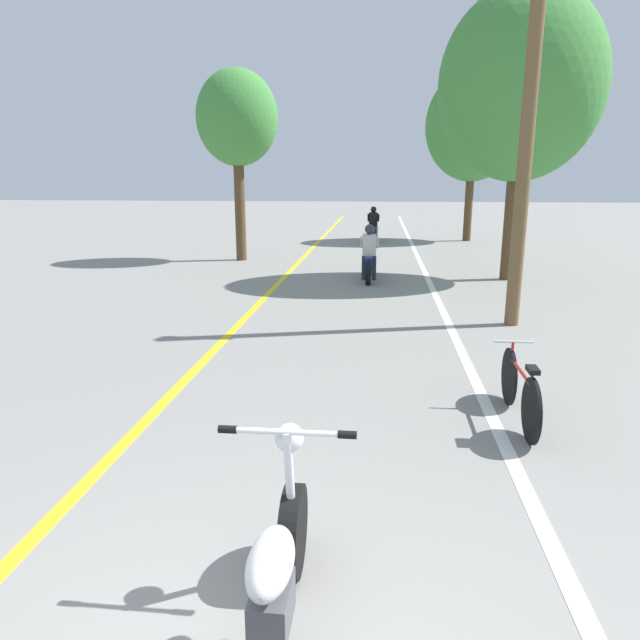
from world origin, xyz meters
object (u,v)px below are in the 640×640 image
object	(u,v)px
utility_pole	(528,126)
motorcycle_rider_far	(373,228)
roadside_tree_right_near	(521,85)
roadside_tree_left	(237,120)
roadside_tree_right_far	(473,126)
motorcycle_foreground	(273,591)
motorcycle_rider_lead	(369,259)
bicycle_parked	(520,390)

from	to	relation	value
utility_pole	motorcycle_rider_far	world-z (taller)	utility_pole
roadside_tree_right_near	roadside_tree_left	distance (m)	8.04
roadside_tree_right_far	roadside_tree_left	size ratio (longest dim) A/B	1.17
utility_pole	roadside_tree_left	distance (m)	10.05
roadside_tree_right_far	motorcycle_foreground	xyz separation A→B (m)	(-4.08, -21.44, -4.07)
motorcycle_rider_lead	motorcycle_rider_far	world-z (taller)	motorcycle_rider_far
bicycle_parked	roadside_tree_right_far	bearing A→B (deg)	83.55
utility_pole	motorcycle_rider_far	distance (m)	13.69
roadside_tree_left	motorcycle_foreground	world-z (taller)	roadside_tree_left
bicycle_parked	roadside_tree_left	bearing A→B (deg)	116.43
roadside_tree_right_far	bicycle_parked	world-z (taller)	roadside_tree_right_far
utility_pole	motorcycle_rider_lead	size ratio (longest dim) A/B	3.26
bicycle_parked	motorcycle_rider_far	bearing A→B (deg)	95.81
roadside_tree_left	motorcycle_foreground	xyz separation A→B (m)	(3.79, -15.01, -3.78)
utility_pole	motorcycle_foreground	xyz separation A→B (m)	(-2.88, -7.54, -2.94)
motorcycle_rider_lead	motorcycle_foreground	bearing A→B (deg)	-91.31
roadside_tree_right_far	bicycle_parked	size ratio (longest dim) A/B	4.02
motorcycle_foreground	utility_pole	bearing A→B (deg)	69.12
roadside_tree_right_far	motorcycle_rider_far	world-z (taller)	roadside_tree_right_far
utility_pole	roadside_tree_right_far	bearing A→B (deg)	85.06
utility_pole	roadside_tree_left	world-z (taller)	utility_pole
utility_pole	roadside_tree_right_far	distance (m)	14.00
roadside_tree_left	roadside_tree_right_far	bearing A→B (deg)	39.28
roadside_tree_right_near	motorcycle_foreground	size ratio (longest dim) A/B	3.30
roadside_tree_right_near	roadside_tree_right_far	bearing A→B (deg)	88.01
roadside_tree_left	bicycle_parked	size ratio (longest dim) A/B	3.42
motorcycle_foreground	motorcycle_rider_far	size ratio (longest dim) A/B	0.96
motorcycle_rider_lead	utility_pole	bearing A→B (deg)	-58.95
roadside_tree_right_far	motorcycle_foreground	world-z (taller)	roadside_tree_right_far
motorcycle_foreground	motorcycle_rider_lead	xyz separation A→B (m)	(0.27, 11.87, 0.12)
roadside_tree_right_near	motorcycle_rider_lead	world-z (taller)	roadside_tree_right_near
bicycle_parked	utility_pole	bearing A→B (deg)	78.68
motorcycle_foreground	motorcycle_rider_lead	world-z (taller)	motorcycle_rider_lead
roadside_tree_right_near	bicycle_parked	world-z (taller)	roadside_tree_right_near
roadside_tree_left	roadside_tree_right_near	bearing A→B (deg)	-19.99
roadside_tree_right_near	motorcycle_foreground	world-z (taller)	roadside_tree_right_near
motorcycle_foreground	roadside_tree_right_far	bearing A→B (deg)	79.23
motorcycle_rider_lead	roadside_tree_right_far	bearing A→B (deg)	68.31
utility_pole	motorcycle_rider_far	bearing A→B (deg)	101.26
roadside_tree_right_near	roadside_tree_left	bearing A→B (deg)	160.01
motorcycle_foreground	motorcycle_rider_far	bearing A→B (deg)	89.28
roadside_tree_right_far	motorcycle_rider_lead	size ratio (longest dim) A/B	3.32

